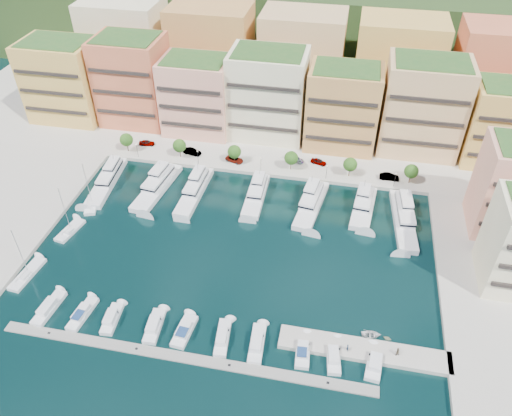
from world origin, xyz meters
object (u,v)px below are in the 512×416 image
object	(u,v)px
yacht_4	(312,202)
car_0	(147,143)
car_2	(234,159)
cruiser_8	(333,357)
tree_5	(411,171)
yacht_5	(364,205)
cruiser_9	(374,364)
lamppost_1	(198,155)
cruiser_7	(303,351)
car_3	(295,159)
yacht_0	(108,179)
sailboat_2	(92,205)
cruiser_3	(154,326)
cruiser_2	(112,319)
tender_3	(387,338)
lamppost_3	(327,170)
yacht_2	(195,189)
yacht_3	(256,193)
cruiser_6	(257,344)
tree_4	(350,165)
car_4	(319,162)
person_1	(397,352)
tree_0	(126,140)
cruiser_4	(184,331)
yacht_6	(403,216)
yacht_1	(158,185)
tree_1	(179,146)
tree_2	(234,152)
cruiser_0	(49,308)
person_0	(348,348)
sailboat_0	(27,275)
car_1	(192,152)
lamppost_0	(137,148)
cruiser_5	(223,338)
tree_3	(291,158)
lamppost_4	(395,177)
cruiser_1	(82,314)

from	to	relation	value
yacht_4	car_0	bearing A→B (deg)	160.75
car_2	cruiser_8	bearing A→B (deg)	-132.45
tree_5	car_0	world-z (taller)	tree_5
yacht_5	cruiser_9	xyz separation A→B (m)	(3.51, -45.77, -0.66)
lamppost_1	tree_5	bearing A→B (deg)	2.27
yacht_4	cruiser_7	bearing A→B (deg)	-85.62
yacht_4	car_3	distance (m)	19.37
yacht_0	sailboat_2	xyz separation A→B (m)	(0.18, -10.59, -0.89)
car_3	car_0	bearing A→B (deg)	110.63
cruiser_3	car_3	world-z (taller)	car_3
cruiser_2	tender_3	distance (m)	54.05
lamppost_3	yacht_2	xyz separation A→B (m)	(-33.38, -11.82, -2.62)
lamppost_1	lamppost_3	world-z (taller)	same
tree_5	yacht_3	bearing A→B (deg)	-161.97
car_2	cruiser_6	bearing A→B (deg)	-144.26
tree_4	tree_5	world-z (taller)	same
car_2	car_4	size ratio (longest dim) A/B	1.15
yacht_5	cruiser_2	xyz separation A→B (m)	(-47.83, -45.77, -0.66)
cruiser_3	sailboat_2	world-z (taller)	sailboat_2
person_1	yacht_0	bearing A→B (deg)	-41.28
tree_0	lamppost_1	distance (m)	22.14
lamppost_3	cruiser_7	size ratio (longest dim) A/B	0.56
yacht_4	tree_4	bearing A→B (deg)	58.07
cruiser_4	yacht_6	bearing A→B (deg)	45.42
lamppost_3	car_3	distance (m)	11.72
yacht_1	yacht_5	bearing A→B (deg)	2.21
tree_1	cruiser_4	distance (m)	61.48
cruiser_9	lamppost_3	bearing A→B (deg)	104.07
yacht_2	yacht_5	size ratio (longest dim) A/B	1.21
tree_2	cruiser_0	world-z (taller)	tree_2
tree_2	person_0	xyz separation A→B (m)	(34.89, -56.54, -2.87)
sailboat_2	sailboat_0	world-z (taller)	same
cruiser_8	car_1	distance (m)	75.44
lamppost_0	cruiser_4	xyz separation A→B (m)	(31.67, -55.80, -3.26)
cruiser_5	lamppost_3	bearing A→B (deg)	75.29
tree_3	lamppost_4	world-z (taller)	tree_3
yacht_0	car_2	distance (m)	35.13
cruiser_2	tree_3	bearing A→B (deg)	64.78
cruiser_7	cruiser_9	world-z (taller)	cruiser_7
tree_3	yacht_3	world-z (taller)	tree_3
tree_5	yacht_1	size ratio (longest dim) A/B	0.26
cruiser_3	sailboat_2	distance (m)	44.09
lamppost_1	yacht_1	bearing A→B (deg)	-122.28
yacht_1	cruiser_1	xyz separation A→B (m)	(-0.03, -43.72, -0.52)
tree_3	car_1	bearing A→B (deg)	176.08
yacht_6	car_3	size ratio (longest dim) A/B	4.35
lamppost_4	tree_1	bearing A→B (deg)	177.80
sailboat_2	car_0	bearing A→B (deg)	82.42
person_1	cruiser_8	bearing A→B (deg)	-0.70
lamppost_0	car_2	xyz separation A→B (m)	(27.77, 3.05, -2.11)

